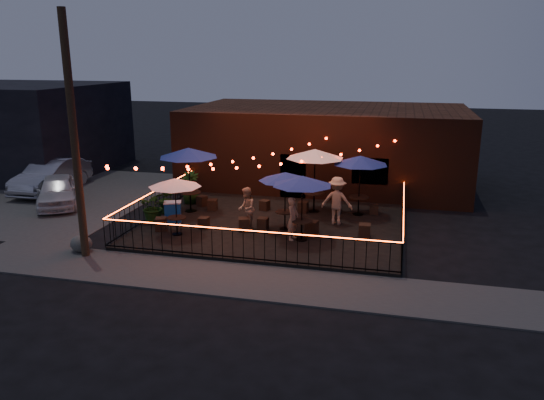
# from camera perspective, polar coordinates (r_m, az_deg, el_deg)

# --- Properties ---
(ground) EXTENTS (110.00, 110.00, 0.00)m
(ground) POSITION_cam_1_polar(r_m,az_deg,el_deg) (19.23, -1.36, -4.74)
(ground) COLOR black
(ground) RESTS_ON ground
(patio) EXTENTS (10.00, 8.00, 0.15)m
(patio) POSITION_cam_1_polar(r_m,az_deg,el_deg) (21.04, 0.05, -2.73)
(patio) COLOR black
(patio) RESTS_ON ground
(sidewalk) EXTENTS (18.00, 2.50, 0.05)m
(sidewalk) POSITION_cam_1_polar(r_m,az_deg,el_deg) (16.33, -4.35, -8.45)
(sidewalk) COLOR #413E3C
(sidewalk) RESTS_ON ground
(parking_lot) EXTENTS (11.00, 12.00, 0.02)m
(parking_lot) POSITION_cam_1_polar(r_m,az_deg,el_deg) (27.97, -23.52, 0.42)
(parking_lot) COLOR #413E3C
(parking_lot) RESTS_ON ground
(brick_building) EXTENTS (14.00, 8.00, 4.00)m
(brick_building) POSITION_cam_1_polar(r_m,az_deg,el_deg) (28.06, 5.93, 5.83)
(brick_building) COLOR #3C1D10
(brick_building) RESTS_ON ground
(background_building) EXTENTS (12.00, 9.00, 5.00)m
(background_building) POSITION_cam_1_polar(r_m,az_deg,el_deg) (35.10, -26.99, 6.99)
(background_building) COLOR black
(background_building) RESTS_ON ground
(utility_pole) EXTENTS (0.26, 0.26, 8.00)m
(utility_pole) POSITION_cam_1_polar(r_m,az_deg,el_deg) (18.15, -20.50, 6.13)
(utility_pole) COLOR #332214
(utility_pole) RESTS_ON ground
(fence_front) EXTENTS (10.00, 0.04, 1.04)m
(fence_front) POSITION_cam_1_polar(r_m,az_deg,el_deg) (17.20, -3.11, -4.88)
(fence_front) COLOR black
(fence_front) RESTS_ON patio
(fence_left) EXTENTS (0.04, 8.00, 1.04)m
(fence_left) POSITION_cam_1_polar(r_m,az_deg,el_deg) (22.53, -12.40, -0.30)
(fence_left) COLOR black
(fence_left) RESTS_ON patio
(fence_right) EXTENTS (0.04, 8.00, 1.04)m
(fence_right) POSITION_cam_1_polar(r_m,az_deg,el_deg) (20.32, 13.89, -2.11)
(fence_right) COLOR black
(fence_right) RESTS_ON patio
(festoon_lights) EXTENTS (10.02, 8.72, 1.32)m
(festoon_lights) POSITION_cam_1_polar(r_m,az_deg,el_deg) (20.39, -2.91, 3.77)
(festoon_lights) COLOR #FF2108
(festoon_lights) RESTS_ON ground
(cafe_table_0) EXTENTS (2.40, 2.40, 2.14)m
(cafe_table_0) POSITION_cam_1_polar(r_m,az_deg,el_deg) (19.54, -10.41, 1.77)
(cafe_table_0) COLOR black
(cafe_table_0) RESTS_ON patio
(cafe_table_1) EXTENTS (2.49, 2.49, 2.74)m
(cafe_table_1) POSITION_cam_1_polar(r_m,az_deg,el_deg) (22.35, -8.98, 4.98)
(cafe_table_1) COLOR black
(cafe_table_1) RESTS_ON patio
(cafe_table_2) EXTENTS (2.45, 2.45, 2.23)m
(cafe_table_2) POSITION_cam_1_polar(r_m,az_deg,el_deg) (19.82, 1.43, 2.46)
(cafe_table_2) COLOR black
(cafe_table_2) RESTS_ON patio
(cafe_table_3) EXTENTS (3.18, 3.18, 2.69)m
(cafe_table_3) POSITION_cam_1_polar(r_m,az_deg,el_deg) (22.14, 4.65, 4.89)
(cafe_table_3) COLOR black
(cafe_table_3) RESTS_ON patio
(cafe_table_4) EXTENTS (2.65, 2.65, 2.37)m
(cafe_table_4) POSITION_cam_1_polar(r_m,az_deg,el_deg) (18.61, 3.28, 2.00)
(cafe_table_4) COLOR black
(cafe_table_4) RESTS_ON patio
(cafe_table_5) EXTENTS (2.79, 2.79, 2.50)m
(cafe_table_5) POSITION_cam_1_polar(r_m,az_deg,el_deg) (21.92, 9.49, 4.17)
(cafe_table_5) COLOR black
(cafe_table_5) RESTS_ON patio
(bistro_chair_0) EXTENTS (0.52, 0.52, 0.49)m
(bistro_chair_0) POSITION_cam_1_polar(r_m,az_deg,el_deg) (20.59, -11.84, -2.54)
(bistro_chair_0) COLOR black
(bistro_chair_0) RESTS_ON patio
(bistro_chair_1) EXTENTS (0.38, 0.38, 0.44)m
(bistro_chair_1) POSITION_cam_1_polar(r_m,az_deg,el_deg) (20.54, -7.35, -2.45)
(bistro_chair_1) COLOR black
(bistro_chair_1) RESTS_ON patio
(bistro_chair_2) EXTENTS (0.50, 0.50, 0.45)m
(bistro_chair_2) POSITION_cam_1_polar(r_m,az_deg,el_deg) (23.60, -7.54, -0.09)
(bistro_chair_2) COLOR black
(bistro_chair_2) RESTS_ON patio
(bistro_chair_3) EXTENTS (0.46, 0.46, 0.47)m
(bistro_chair_3) POSITION_cam_1_polar(r_m,az_deg,el_deg) (22.89, -6.42, -0.52)
(bistro_chair_3) COLOR black
(bistro_chair_3) RESTS_ON patio
(bistro_chair_4) EXTENTS (0.54, 0.54, 0.51)m
(bistro_chair_4) POSITION_cam_1_polar(r_m,az_deg,el_deg) (20.09, -2.99, -2.65)
(bistro_chair_4) COLOR black
(bistro_chair_4) RESTS_ON patio
(bistro_chair_5) EXTENTS (0.39, 0.39, 0.44)m
(bistro_chair_5) POSITION_cam_1_polar(r_m,az_deg,el_deg) (20.28, -0.98, -2.55)
(bistro_chair_5) COLOR black
(bistro_chair_5) RESTS_ON patio
(bistro_chair_6) EXTENTS (0.44, 0.44, 0.43)m
(bistro_chair_6) POSITION_cam_1_polar(r_m,az_deg,el_deg) (22.76, -0.79, -0.56)
(bistro_chair_6) COLOR black
(bistro_chair_6) RESTS_ON patio
(bistro_chair_7) EXTENTS (0.42, 0.42, 0.47)m
(bistro_chair_7) POSITION_cam_1_polar(r_m,az_deg,el_deg) (22.44, 3.36, -0.77)
(bistro_chair_7) COLOR black
(bistro_chair_7) RESTS_ON patio
(bistro_chair_8) EXTENTS (0.50, 0.50, 0.50)m
(bistro_chair_8) POSITION_cam_1_polar(r_m,az_deg,el_deg) (19.80, 4.30, -2.96)
(bistro_chair_8) COLOR black
(bistro_chair_8) RESTS_ON patio
(bistro_chair_9) EXTENTS (0.43, 0.43, 0.49)m
(bistro_chair_9) POSITION_cam_1_polar(r_m,az_deg,el_deg) (19.69, 9.92, -3.27)
(bistro_chair_9) COLOR black
(bistro_chair_9) RESTS_ON patio
(bistro_chair_10) EXTENTS (0.39, 0.39, 0.40)m
(bistro_chair_10) POSITION_cam_1_polar(r_m,az_deg,el_deg) (22.53, 6.93, -0.87)
(bistro_chair_10) COLOR black
(bistro_chair_10) RESTS_ON patio
(bistro_chair_11) EXTENTS (0.37, 0.37, 0.41)m
(bistro_chair_11) POSITION_cam_1_polar(r_m,az_deg,el_deg) (22.59, 10.89, -0.99)
(bistro_chair_11) COLOR black
(bistro_chair_11) RESTS_ON patio
(patron_a) EXTENTS (0.48, 0.63, 1.57)m
(patron_a) POSITION_cam_1_polar(r_m,az_deg,el_deg) (19.03, 2.26, -2.01)
(patron_a) COLOR tan
(patron_a) RESTS_ON patio
(patron_b) EXTENTS (0.81, 0.93, 1.62)m
(patron_b) POSITION_cam_1_polar(r_m,az_deg,el_deg) (20.20, -2.76, -0.89)
(patron_b) COLOR #D4B18B
(patron_b) RESTS_ON patio
(patron_c) EXTENTS (1.26, 0.77, 1.89)m
(patron_c) POSITION_cam_1_polar(r_m,az_deg,el_deg) (20.86, 7.00, -0.07)
(patron_c) COLOR #CBA48B
(patron_c) RESTS_ON patio
(potted_shrub_a) EXTENTS (1.30, 1.17, 1.29)m
(potted_shrub_a) POSITION_cam_1_polar(r_m,az_deg,el_deg) (21.50, -12.56, -0.70)
(potted_shrub_a) COLOR #0D380E
(potted_shrub_a) RESTS_ON patio
(potted_shrub_b) EXTENTS (0.79, 0.66, 1.33)m
(potted_shrub_b) POSITION_cam_1_polar(r_m,az_deg,el_deg) (22.57, -11.19, 0.20)
(potted_shrub_b) COLOR #173E14
(potted_shrub_b) RESTS_ON patio
(potted_shrub_c) EXTENTS (0.94, 0.94, 1.43)m
(potted_shrub_c) POSITION_cam_1_polar(r_m,az_deg,el_deg) (24.00, -8.81, 1.33)
(potted_shrub_c) COLOR #0E4110
(potted_shrub_c) RESTS_ON patio
(cooler) EXTENTS (0.79, 0.68, 0.88)m
(cooler) POSITION_cam_1_polar(r_m,az_deg,el_deg) (21.29, -10.62, -1.31)
(cooler) COLOR blue
(cooler) RESTS_ON patio
(boulder) EXTENTS (0.99, 0.90, 0.65)m
(boulder) POSITION_cam_1_polar(r_m,az_deg,el_deg) (19.45, -19.83, -4.45)
(boulder) COLOR #3F3F3B
(boulder) RESTS_ON ground
(car_white) EXTENTS (3.51, 4.30, 1.38)m
(car_white) POSITION_cam_1_polar(r_m,az_deg,el_deg) (25.75, -22.07, 0.93)
(car_white) COLOR white
(car_white) RESTS_ON ground
(car_silver) EXTENTS (1.86, 4.92, 1.60)m
(car_silver) POSITION_cam_1_polar(r_m,az_deg,el_deg) (28.58, -22.63, 2.45)
(car_silver) COLOR gray
(car_silver) RESTS_ON ground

